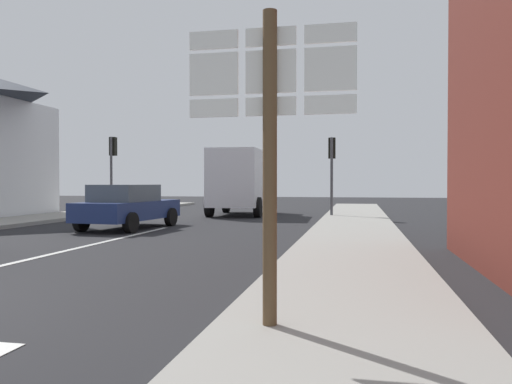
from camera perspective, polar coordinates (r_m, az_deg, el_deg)
ground_plane at (r=15.55m, az=-12.97°, el=-4.63°), size 80.00×80.00×0.00m
sidewalk_right at (r=12.17m, az=10.96°, el=-5.86°), size 2.62×44.00×0.14m
lane_centre_stripe at (r=12.05m, az=-20.92°, el=-6.29°), size 0.16×12.00×0.01m
sedan_far at (r=17.25m, az=-14.33°, el=-1.54°), size 2.27×4.34×1.47m
delivery_truck at (r=23.81m, az=-1.84°, el=1.33°), size 2.64×5.08×3.05m
route_sign_post at (r=4.94m, az=1.62°, el=6.56°), size 1.66×0.14×3.20m
traffic_light_far_left at (r=25.44m, az=-15.95°, el=3.82°), size 0.30×0.49×3.75m
traffic_light_far_right at (r=22.09m, az=8.60°, el=3.77°), size 0.30×0.49×3.49m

